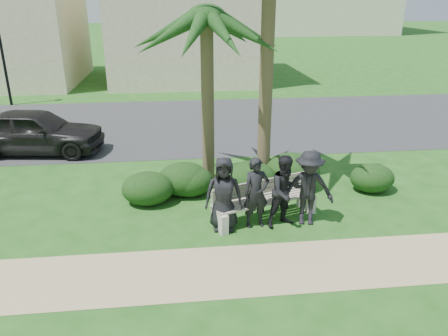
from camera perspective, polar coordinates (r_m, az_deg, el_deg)
The scene contains 17 objects.
ground at distance 9.61m, azimuth 4.24°, elevation -6.78°, with size 160.00×160.00×0.00m, color #1D5117.
footpath at distance 8.10m, azimuth 6.60°, elevation -12.75°, with size 30.00×1.60×0.01m, color tan.
asphalt_street at distance 17.01m, azimuth -0.67°, elevation 5.97°, with size 160.00×8.00×0.01m, color #2D2D30.
stucco_bldg_right at distance 26.33m, azimuth -5.36°, elevation 19.45°, with size 8.40×8.40×7.30m.
park_bench at distance 9.53m, azimuth 5.36°, elevation -4.60°, with size 2.50×1.27×0.82m.
man_a at distance 8.91m, azimuth -0.03°, elevation -3.43°, with size 0.77×0.50×1.58m, color black.
man_b at distance 9.05m, azimuth 4.22°, elevation -3.27°, with size 0.55×0.36×1.52m, color black.
man_c at distance 9.14m, azimuth 8.05°, elevation -3.05°, with size 0.76×0.59×1.56m, color black.
man_d at distance 9.27m, azimuth 10.97°, elevation -2.62°, with size 1.06×0.61×1.63m, color black.
hedge_a at distance 10.34m, azimuth -9.96°, elevation -2.52°, with size 1.20×0.99×0.78m, color black.
hedge_b at distance 10.67m, azimuth -4.49°, elevation -1.60°, with size 1.14×0.94×0.75m, color black.
hedge_c at distance 10.70m, azimuth -5.31°, elevation -1.31°, with size 1.27×1.05×0.83m, color black.
hedge_d at distance 10.61m, azimuth 3.32°, elevation -1.33°, with size 1.34×1.11×0.87m, color black.
hedge_e at distance 11.13m, azimuth 8.83°, elevation -0.28°, with size 1.43×1.18×0.93m, color black.
hedge_f at distance 11.46m, azimuth 18.80°, elevation -1.15°, with size 1.10×0.91×0.72m, color black.
palm_left at distance 10.82m, azimuth -2.30°, elevation 19.00°, with size 3.00×3.00×5.03m.
car_a at distance 14.63m, azimuth -23.40°, elevation 4.42°, with size 1.64×4.07×1.39m, color black.
Camera 1 is at (-1.65, -8.31, 4.53)m, focal length 35.00 mm.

